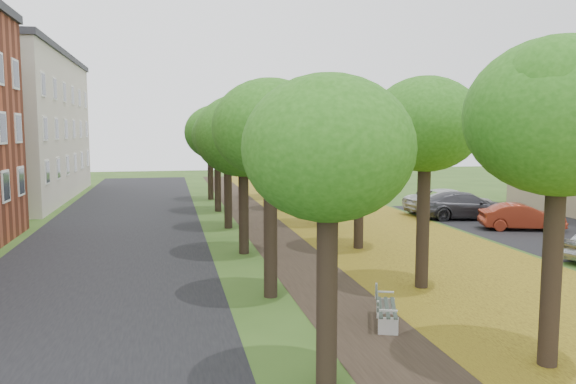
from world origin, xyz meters
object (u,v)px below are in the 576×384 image
bench (385,308)px  car_red (522,217)px  car_grey (466,206)px  car_white (450,202)px

bench → car_red: bearing=-26.3°
bench → car_grey: car_grey is taller
car_grey → car_white: 1.72m
car_red → bench: bearing=151.5°
bench → car_white: car_white is taller
car_red → car_white: bearing=26.9°
car_grey → bench: bearing=156.8°
car_red → car_white: (-0.92, 5.45, 0.10)m
car_white → bench: bearing=141.5°
bench → car_white: bearing=-13.1°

